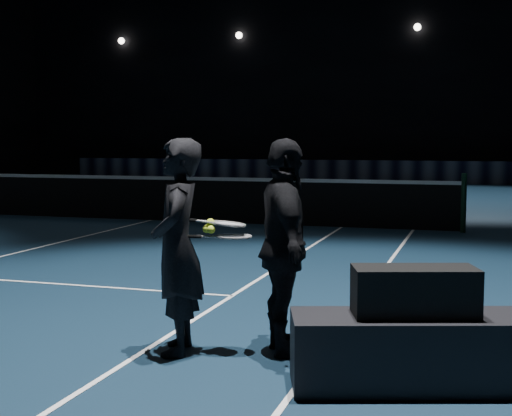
{
  "coord_description": "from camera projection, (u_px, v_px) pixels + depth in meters",
  "views": [
    {
      "loc": [
        6.64,
        -13.63,
        1.69
      ],
      "look_at": [
        5.0,
        -8.38,
        1.17
      ],
      "focal_mm": 50.0,
      "sensor_mm": 36.0,
      "label": 1
    }
  ],
  "objects": [
    {
      "name": "net_post_right",
      "position": [
        464.0,
        203.0,
        13.13
      ],
      "size": [
        0.1,
        0.1,
        1.1
      ],
      "primitive_type": "cylinder",
      "color": "black",
      "rests_on": "floor"
    },
    {
      "name": "court_lines",
      "position": [
        149.0,
        221.0,
        15.08
      ],
      "size": [
        10.98,
        23.78,
        0.01
      ],
      "primitive_type": null,
      "color": "white",
      "rests_on": "floor"
    },
    {
      "name": "floor",
      "position": [
        149.0,
        221.0,
        15.09
      ],
      "size": [
        36.0,
        36.0,
        0.0
      ],
      "primitive_type": "plane",
      "color": "#0D2130",
      "rests_on": "ground"
    },
    {
      "name": "net_mesh",
      "position": [
        149.0,
        200.0,
        15.04
      ],
      "size": [
        12.8,
        0.02,
        0.86
      ],
      "primitive_type": "cube",
      "color": "black",
      "rests_on": "floor"
    },
    {
      "name": "racket_lower",
      "position": [
        234.0,
        237.0,
        5.62
      ],
      "size": [
        0.71,
        0.39,
        0.03
      ],
      "primitive_type": null,
      "rotation": [
        0.0,
        0.0,
        0.27
      ],
      "color": "black",
      "rests_on": "player_a"
    },
    {
      "name": "racket_bag",
      "position": [
        415.0,
        291.0,
        4.86
      ],
      "size": [
        0.9,
        0.59,
        0.33
      ],
      "primitive_type": "cube",
      "rotation": [
        0.0,
        0.0,
        0.31
      ],
      "color": "black",
      "rests_on": "player_bench"
    },
    {
      "name": "wall_back",
      "position": [
        325.0,
        66.0,
        31.72
      ],
      "size": [
        30.0,
        0.0,
        30.0
      ],
      "primitive_type": "plane",
      "rotation": [
        1.57,
        0.0,
        0.0
      ],
      "color": "black",
      "rests_on": "ground"
    },
    {
      "name": "player_b",
      "position": [
        284.0,
        247.0,
        5.62
      ],
      "size": [
        0.8,
        1.09,
        1.71
      ],
      "primitive_type": "imported",
      "rotation": [
        0.0,
        0.0,
        2.0
      ],
      "color": "black",
      "rests_on": "floor"
    },
    {
      "name": "fixtures_far",
      "position": [
        325.0,
        31.0,
        31.39
      ],
      "size": [
        20.0,
        0.3,
        0.3
      ],
      "primitive_type": null,
      "color": "white",
      "rests_on": "wall_back"
    },
    {
      "name": "tennis_balls",
      "position": [
        209.0,
        227.0,
        5.63
      ],
      "size": [
        0.12,
        0.1,
        0.12
      ],
      "primitive_type": null,
      "color": "#D3EC32",
      "rests_on": "racket_upper"
    },
    {
      "name": "sponsor_backdrop",
      "position": [
        312.0,
        171.0,
        29.77
      ],
      "size": [
        22.0,
        0.15,
        0.9
      ],
      "primitive_type": "cube",
      "color": "black",
      "rests_on": "floor"
    },
    {
      "name": "bag_signature",
      "position": [
        412.0,
        297.0,
        4.69
      ],
      "size": [
        0.37,
        0.12,
        0.11
      ],
      "primitive_type": "cube",
      "rotation": [
        0.0,
        0.0,
        0.31
      ],
      "color": "white",
      "rests_on": "racket_bag"
    },
    {
      "name": "racket_upper",
      "position": [
        228.0,
        224.0,
        5.66
      ],
      "size": [
        0.71,
        0.44,
        0.1
      ],
      "primitive_type": null,
      "rotation": [
        0.0,
        0.1,
        0.34
      ],
      "color": "black",
      "rests_on": "player_b"
    },
    {
      "name": "player_a",
      "position": [
        177.0,
        247.0,
        5.64
      ],
      "size": [
        0.58,
        0.72,
        1.71
      ],
      "primitive_type": "imported",
      "rotation": [
        0.0,
        0.0,
        -1.27
      ],
      "color": "black",
      "rests_on": "floor"
    },
    {
      "name": "net_tape",
      "position": [
        148.0,
        178.0,
        15.0
      ],
      "size": [
        12.8,
        0.03,
        0.07
      ],
      "primitive_type": "cube",
      "color": "white",
      "rests_on": "net_mesh"
    },
    {
      "name": "player_bench",
      "position": [
        413.0,
        351.0,
        4.9
      ],
      "size": [
        1.76,
        1.04,
        0.5
      ],
      "primitive_type": "cube",
      "rotation": [
        0.0,
        0.0,
        0.31
      ],
      "color": "black",
      "rests_on": "floor"
    }
  ]
}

